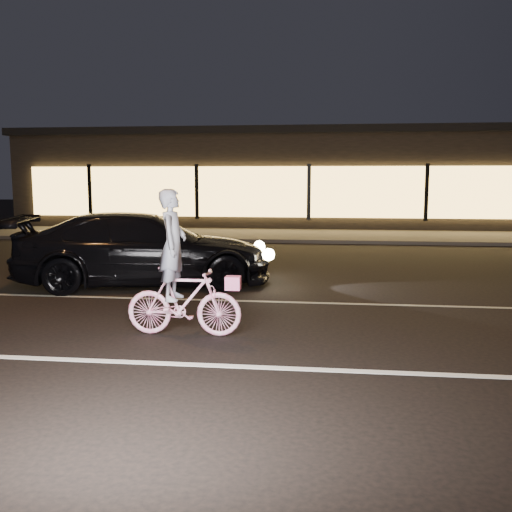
# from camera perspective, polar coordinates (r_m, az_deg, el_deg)

# --- Properties ---
(ground) EXTENTS (90.00, 90.00, 0.00)m
(ground) POSITION_cam_1_polar(r_m,az_deg,el_deg) (8.12, 2.01, -7.69)
(ground) COLOR black
(ground) RESTS_ON ground
(lane_stripe_near) EXTENTS (60.00, 0.12, 0.01)m
(lane_stripe_near) POSITION_cam_1_polar(r_m,az_deg,el_deg) (6.69, 0.87, -11.09)
(lane_stripe_near) COLOR silver
(lane_stripe_near) RESTS_ON ground
(lane_stripe_far) EXTENTS (60.00, 0.10, 0.01)m
(lane_stripe_far) POSITION_cam_1_polar(r_m,az_deg,el_deg) (10.06, 3.00, -4.62)
(lane_stripe_far) COLOR gray
(lane_stripe_far) RESTS_ON ground
(sidewalk) EXTENTS (30.00, 4.00, 0.12)m
(sidewalk) POSITION_cam_1_polar(r_m,az_deg,el_deg) (20.91, 5.11, 2.05)
(sidewalk) COLOR #383533
(sidewalk) RESTS_ON ground
(storefront) EXTENTS (25.40, 8.42, 4.20)m
(storefront) POSITION_cam_1_polar(r_m,az_deg,el_deg) (26.77, 5.59, 7.79)
(storefront) COLOR black
(storefront) RESTS_ON ground
(cyclist) EXTENTS (1.61, 0.55, 2.03)m
(cyclist) POSITION_cam_1_polar(r_m,az_deg,el_deg) (7.90, -7.53, -2.83)
(cyclist) COLOR #F23B89
(cyclist) RESTS_ON ground
(sedan) EXTENTS (5.43, 3.25, 1.47)m
(sedan) POSITION_cam_1_polar(r_m,az_deg,el_deg) (11.73, -11.09, 0.68)
(sedan) COLOR black
(sedan) RESTS_ON ground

